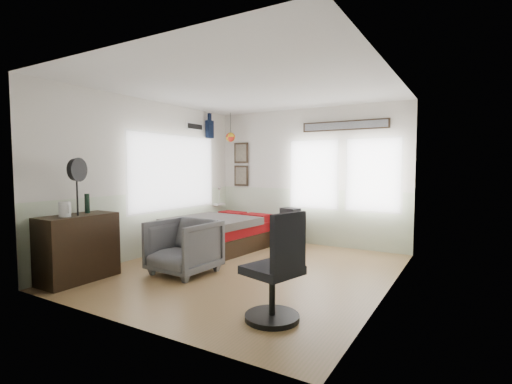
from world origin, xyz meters
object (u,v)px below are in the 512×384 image
Objects in this scene: dresser at (78,248)px; nightstand at (290,232)px; armchair at (184,247)px; bed at (219,234)px; task_chair at (277,277)px.

nightstand is at bearing 65.94° from dresser.
armchair is at bearing 43.66° from dresser.
armchair is 2.55m from nightstand.
dresser is 3.80m from nightstand.
dresser is at bearing -96.23° from bed.
armchair is (1.02, 0.98, -0.06)m from dresser.
dresser is 1.88× the size of nightstand.
dresser is 1.15× the size of armchair.
dresser is 2.96m from task_chair.
task_chair is (2.43, -2.33, 0.16)m from bed.
bed is 2.56m from dresser.
task_chair is at bearing -19.51° from armchair.
nightstand is (1.02, 0.97, -0.03)m from bed.
nightstand is 0.48× the size of task_chair.
bed is 2.04× the size of dresser.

